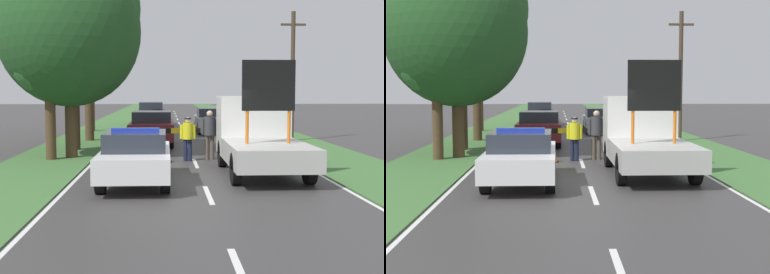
{
  "view_description": "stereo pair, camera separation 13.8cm",
  "coord_description": "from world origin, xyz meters",
  "views": [
    {
      "loc": [
        -1.02,
        -14.54,
        2.5
      ],
      "look_at": [
        -0.23,
        1.21,
        1.1
      ],
      "focal_mm": 50.0,
      "sensor_mm": 36.0,
      "label": 1
    },
    {
      "loc": [
        -0.88,
        -14.55,
        2.5
      ],
      "look_at": [
        -0.23,
        1.21,
        1.1
      ],
      "focal_mm": 50.0,
      "sensor_mm": 36.0,
      "label": 2
    }
  ],
  "objects": [
    {
      "name": "utility_pole",
      "position": [
        5.1,
        11.02,
        3.22
      ],
      "size": [
        1.2,
        0.2,
        6.22
      ],
      "color": "#473828",
      "rests_on": "ground"
    },
    {
      "name": "queued_car_wagon_maroon",
      "position": [
        -1.62,
        9.58,
        0.79
      ],
      "size": [
        1.92,
        4.58,
        1.54
      ],
      "rotation": [
        0.0,
        0.0,
        3.14
      ],
      "color": "maroon",
      "rests_on": "ground"
    },
    {
      "name": "roadside_tree_near_left",
      "position": [
        -5.08,
        4.55,
        3.73
      ],
      "size": [
        2.89,
        2.89,
        5.28
      ],
      "color": "#4C3823",
      "rests_on": "ground"
    },
    {
      "name": "pedestrian_civilian",
      "position": [
        0.56,
        4.44,
        1.03
      ],
      "size": [
        0.63,
        0.4,
        1.76
      ],
      "rotation": [
        0.0,
        0.0,
        0.32
      ],
      "color": "brown",
      "rests_on": "ground"
    },
    {
      "name": "grass_verge_left",
      "position": [
        -5.11,
        20.0,
        0.01
      ],
      "size": [
        3.01,
        120.0,
        0.03
      ],
      "color": "#427038",
      "rests_on": "ground"
    },
    {
      "name": "lane_markings",
      "position": [
        0.0,
        14.1,
        0.0
      ],
      "size": [
        7.12,
        67.81,
        0.01
      ],
      "color": "silver",
      "rests_on": "ground"
    },
    {
      "name": "road_barrier",
      "position": [
        -0.26,
        5.18,
        0.9
      ],
      "size": [
        3.3,
        0.08,
        1.08
      ],
      "rotation": [
        0.0,
        0.0,
        0.08
      ],
      "color": "black",
      "rests_on": "ground"
    },
    {
      "name": "traffic_cone_near_police",
      "position": [
        -2.85,
        4.6,
        0.25
      ],
      "size": [
        0.36,
        0.36,
        0.51
      ],
      "color": "black",
      "rests_on": "ground"
    },
    {
      "name": "traffic_cone_centre_front",
      "position": [
        -3.06,
        2.66,
        0.26
      ],
      "size": [
        0.37,
        0.37,
        0.52
      ],
      "color": "black",
      "rests_on": "ground"
    },
    {
      "name": "queued_car_sedan_silver",
      "position": [
        1.69,
        16.57,
        0.76
      ],
      "size": [
        1.83,
        4.64,
        1.43
      ],
      "rotation": [
        0.0,
        0.0,
        3.14
      ],
      "color": "#B2B2B7",
      "rests_on": "ground"
    },
    {
      "name": "queued_car_sedan_black",
      "position": [
        -2.02,
        23.65,
        0.85
      ],
      "size": [
        1.84,
        4.58,
        1.62
      ],
      "rotation": [
        0.0,
        0.0,
        3.14
      ],
      "color": "black",
      "rests_on": "ground"
    },
    {
      "name": "roadside_tree_mid_left",
      "position": [
        -4.73,
        11.74,
        6.37
      ],
      "size": [
        5.09,
        5.09,
        9.06
      ],
      "color": "#4C3823",
      "rests_on": "ground"
    },
    {
      "name": "grass_verge_right",
      "position": [
        5.11,
        20.0,
        0.01
      ],
      "size": [
        3.01,
        120.0,
        0.03
      ],
      "color": "#427038",
      "rests_on": "ground"
    },
    {
      "name": "roadside_tree_near_right",
      "position": [
        -4.74,
        7.66,
        5.06
      ],
      "size": [
        4.0,
        4.0,
        7.19
      ],
      "color": "#4C3823",
      "rests_on": "ground"
    },
    {
      "name": "work_truck",
      "position": [
        1.8,
        1.47,
        1.09
      ],
      "size": [
        2.2,
        5.27,
        3.31
      ],
      "rotation": [
        0.0,
        0.0,
        3.08
      ],
      "color": "white",
      "rests_on": "ground"
    },
    {
      "name": "roadside_tree_mid_right",
      "position": [
        -5.45,
        17.81,
        5.64
      ],
      "size": [
        3.41,
        3.41,
        7.49
      ],
      "color": "#4C3823",
      "rests_on": "ground"
    },
    {
      "name": "ground_plane",
      "position": [
        0.0,
        0.0,
        0.0
      ],
      "size": [
        160.0,
        160.0,
        0.0
      ],
      "primitive_type": "plane",
      "color": "#3D3A3A"
    },
    {
      "name": "police_officer",
      "position": [
        -0.24,
        4.09,
        0.92
      ],
      "size": [
        0.55,
        0.35,
        1.54
      ],
      "rotation": [
        0.0,
        0.0,
        3.64
      ],
      "color": "#191E38",
      "rests_on": "ground"
    },
    {
      "name": "traffic_cone_near_truck",
      "position": [
        -0.98,
        3.82,
        0.25
      ],
      "size": [
        0.37,
        0.37,
        0.51
      ],
      "color": "black",
      "rests_on": "ground"
    },
    {
      "name": "police_car",
      "position": [
        -1.8,
        -0.39,
        0.73
      ],
      "size": [
        1.8,
        4.59,
        1.5
      ],
      "rotation": [
        0.0,
        0.0,
        0.04
      ],
      "color": "white",
      "rests_on": "ground"
    },
    {
      "name": "roadside_tree_far_left",
      "position": [
        -4.46,
        5.12,
        4.58
      ],
      "size": [
        5.15,
        5.15,
        7.3
      ],
      "color": "#4C3823",
      "rests_on": "ground"
    }
  ]
}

